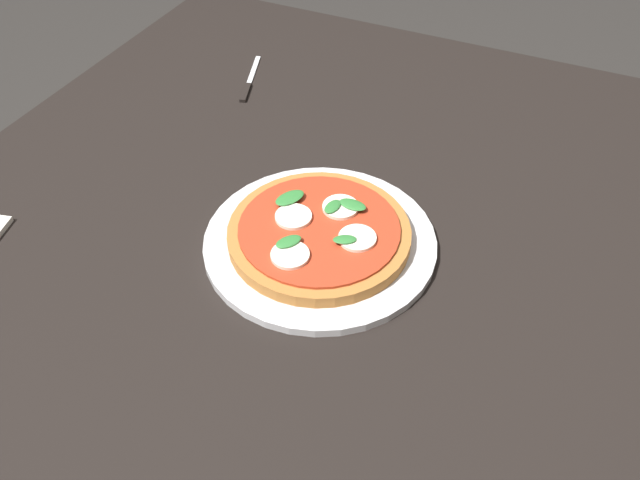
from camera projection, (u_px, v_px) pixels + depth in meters
The scene contains 4 objects.
dining_table at pixel (315, 282), 0.97m from camera, with size 1.28×1.16×0.72m.
serving_tray at pixel (320, 242), 0.90m from camera, with size 0.31×0.31×0.01m, color silver.
pizza at pixel (319, 233), 0.89m from camera, with size 0.25×0.25×0.03m.
knife at pixel (249, 84), 1.20m from camera, with size 0.16×0.06×0.01m.
Camera 1 is at (-0.59, -0.28, 1.35)m, focal length 37.28 mm.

